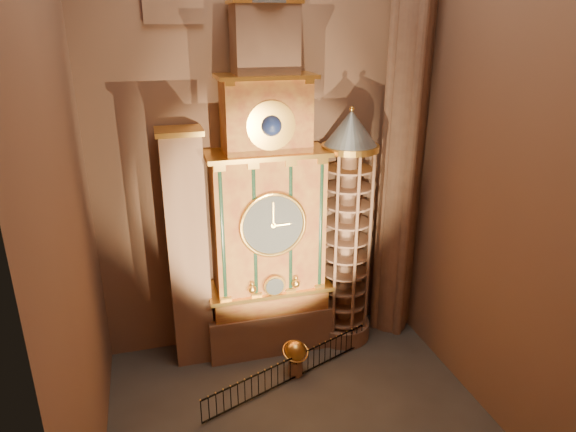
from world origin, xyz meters
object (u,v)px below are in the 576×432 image
object	(u,v)px
portrait_tower	(188,250)
stair_turret	(346,233)
iron_railing	(290,370)
astronomical_clock	(267,208)
celestial_globe	(295,355)

from	to	relation	value
portrait_tower	stair_turret	world-z (taller)	stair_turret
stair_turret	iron_railing	xyz separation A→B (m)	(-3.29, -2.58, -4.69)
astronomical_clock	portrait_tower	world-z (taller)	astronomical_clock
astronomical_clock	iron_railing	distance (m)	6.73
portrait_tower	celestial_globe	size ratio (longest dim) A/B	6.33
iron_railing	portrait_tower	bearing A→B (deg)	141.57
portrait_tower	stair_turret	xyz separation A→B (m)	(6.90, -0.28, 0.12)
portrait_tower	iron_railing	size ratio (longest dim) A/B	1.33
portrait_tower	stair_turret	bearing A→B (deg)	-2.33
astronomical_clock	celestial_globe	world-z (taller)	astronomical_clock
celestial_globe	iron_railing	bearing A→B (deg)	-131.61
astronomical_clock	portrait_tower	size ratio (longest dim) A/B	1.64
stair_turret	celestial_globe	world-z (taller)	stair_turret
iron_railing	stair_turret	bearing A→B (deg)	38.10
iron_railing	celestial_globe	bearing A→B (deg)	48.39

